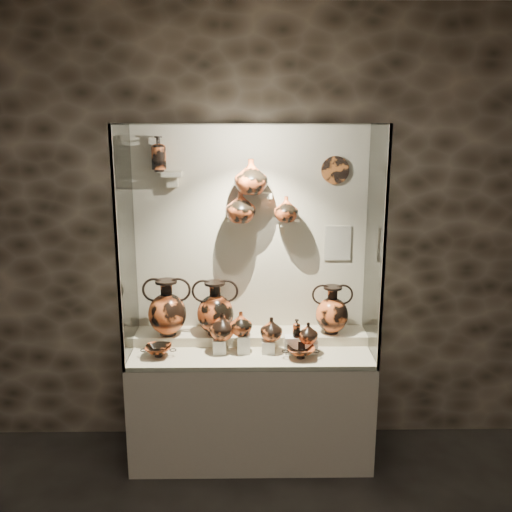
{
  "coord_description": "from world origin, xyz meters",
  "views": [
    {
      "loc": [
        -0.02,
        -1.6,
        2.43
      ],
      "look_at": [
        0.04,
        2.27,
        1.49
      ],
      "focal_mm": 40.0,
      "sensor_mm": 36.0,
      "label": 1
    }
  ],
  "objects": [
    {
      "name": "amphora_right",
      "position": [
        0.59,
        2.33,
        1.08
      ],
      "size": [
        0.32,
        0.32,
        0.36
      ],
      "primitive_type": null,
      "rotation": [
        0.0,
        0.0,
        0.15
      ],
      "color": "#D55B28",
      "rests_on": "rear_tier"
    },
    {
      "name": "lekythos_small",
      "position": [
        0.32,
        2.11,
        1.02
      ],
      "size": [
        0.08,
        0.08,
        0.15
      ],
      "primitive_type": null,
      "rotation": [
        0.0,
        0.0,
        -0.4
      ],
      "color": "#BE4C21",
      "rests_on": "pedestal_d"
    },
    {
      "name": "bracket_ca",
      "position": [
        -0.1,
        2.42,
        1.7
      ],
      "size": [
        0.14,
        0.12,
        0.04
      ],
      "primitive_type": "cube",
      "color": "#BFB299",
      "rests_on": "back_panel"
    },
    {
      "name": "pedestal_d",
      "position": [
        0.28,
        2.13,
        0.89
      ],
      "size": [
        0.09,
        0.09,
        0.12
      ],
      "primitive_type": "cube",
      "color": "silver",
      "rests_on": "front_tier"
    },
    {
      "name": "glass_left",
      "position": [
        -0.85,
        2.18,
        1.6
      ],
      "size": [
        0.01,
        0.6,
        1.6
      ],
      "primitive_type": "cube",
      "color": "white",
      "rests_on": "plinth"
    },
    {
      "name": "front_tier",
      "position": [
        0.0,
        2.18,
        0.82
      ],
      "size": [
        1.68,
        0.58,
        0.03
      ],
      "primitive_type": "cube",
      "color": "beige",
      "rests_on": "plinth"
    },
    {
      "name": "jug_a",
      "position": [
        -0.2,
        2.15,
        1.02
      ],
      "size": [
        0.22,
        0.22,
        0.19
      ],
      "primitive_type": "imported",
      "rotation": [
        0.0,
        0.0,
        -0.23
      ],
      "color": "#D55B28",
      "rests_on": "pedestal_a"
    },
    {
      "name": "ovoid_vase_c",
      "position": [
        0.25,
        2.38,
        1.81
      ],
      "size": [
        0.18,
        0.18,
        0.18
      ],
      "primitive_type": "imported",
      "rotation": [
        0.0,
        0.0,
        -0.04
      ],
      "color": "#BE4C21",
      "rests_on": "bracket_cc"
    },
    {
      "name": "pedestal_a",
      "position": [
        -0.22,
        2.13,
        0.88
      ],
      "size": [
        0.09,
        0.09,
        0.1
      ],
      "primitive_type": "cube",
      "color": "silver",
      "rests_on": "front_tier"
    },
    {
      "name": "glass_front",
      "position": [
        0.0,
        1.88,
        1.6
      ],
      "size": [
        1.7,
        0.01,
        1.6
      ],
      "primitive_type": "cube",
      "color": "white",
      "rests_on": "plinth"
    },
    {
      "name": "pedestal_e",
      "position": [
        0.42,
        2.13,
        0.87
      ],
      "size": [
        0.09,
        0.09,
        0.08
      ],
      "primitive_type": "cube",
      "color": "silver",
      "rests_on": "front_tier"
    },
    {
      "name": "pedestal_c",
      "position": [
        0.12,
        2.13,
        0.88
      ],
      "size": [
        0.09,
        0.09,
        0.09
      ],
      "primitive_type": "cube",
      "color": "silver",
      "rests_on": "front_tier"
    },
    {
      "name": "ovoid_vase_a",
      "position": [
        -0.07,
        2.36,
        1.83
      ],
      "size": [
        0.22,
        0.22,
        0.22
      ],
      "primitive_type": "imported",
      "rotation": [
        0.0,
        0.0,
        -0.06
      ],
      "color": "#BE4C21",
      "rests_on": "bracket_ca"
    },
    {
      "name": "jug_b",
      "position": [
        -0.07,
        2.15,
        1.04
      ],
      "size": [
        0.19,
        0.19,
        0.17
      ],
      "primitive_type": "imported",
      "rotation": [
        0.0,
        0.0,
        0.2
      ],
      "color": "#BE4C21",
      "rests_on": "pedestal_b"
    },
    {
      "name": "jug_e",
      "position": [
        0.4,
        2.11,
        0.98
      ],
      "size": [
        0.17,
        0.17,
        0.14
      ],
      "primitive_type": "imported",
      "rotation": [
        0.0,
        0.0,
        -0.27
      ],
      "color": "#D55B28",
      "rests_on": "pedestal_e"
    },
    {
      "name": "glass_top",
      "position": [
        0.0,
        2.18,
        2.4
      ],
      "size": [
        1.7,
        0.6,
        0.01
      ],
      "primitive_type": "cube",
      "color": "white",
      "rests_on": "back_panel"
    },
    {
      "name": "pedestal_b",
      "position": [
        -0.05,
        2.13,
        0.9
      ],
      "size": [
        0.09,
        0.09,
        0.13
      ],
      "primitive_type": "cube",
      "color": "silver",
      "rests_on": "front_tier"
    },
    {
      "name": "frame_post_left",
      "position": [
        -0.84,
        1.89,
        1.6
      ],
      "size": [
        0.02,
        0.02,
        1.6
      ],
      "primitive_type": "cube",
      "color": "gray",
      "rests_on": "plinth"
    },
    {
      "name": "lekythos_tall",
      "position": [
        -0.64,
        2.41,
        2.21
      ],
      "size": [
        0.12,
        0.12,
        0.28
      ],
      "primitive_type": null,
      "rotation": [
        0.0,
        0.0,
        0.1
      ],
      "color": "#D55B28",
      "rests_on": "bracket_ul"
    },
    {
      "name": "wall_back",
      "position": [
        0.0,
        2.5,
        1.6
      ],
      "size": [
        5.0,
        0.02,
        3.2
      ],
      "primitive_type": "cube",
      "color": "#2A231A",
      "rests_on": "ground"
    },
    {
      "name": "wall_plate",
      "position": [
        0.6,
        2.47,
        2.07
      ],
      "size": [
        0.2,
        0.02,
        0.2
      ],
      "primitive_type": "cylinder",
      "rotation": [
        1.57,
        0.0,
        0.0
      ],
      "color": "#AE5722",
      "rests_on": "back_panel"
    },
    {
      "name": "back_panel",
      "position": [
        0.0,
        2.5,
        1.6
      ],
      "size": [
        1.7,
        0.03,
        1.6
      ],
      "primitive_type": "cube",
      "color": "#BFB299",
      "rests_on": "plinth"
    },
    {
      "name": "plinth",
      "position": [
        0.0,
        2.18,
        0.4
      ],
      "size": [
        1.7,
        0.6,
        0.8
      ],
      "primitive_type": "cube",
      "color": "#BFB299",
      "rests_on": "floor"
    },
    {
      "name": "bracket_cb",
      "position": [
        0.1,
        2.42,
        1.9
      ],
      "size": [
        0.1,
        0.12,
        0.04
      ],
      "primitive_type": "cube",
      "color": "#BFB299",
      "rests_on": "back_panel"
    },
    {
      "name": "bracket_ul",
      "position": [
        -0.55,
        2.42,
        2.05
      ],
      "size": [
        0.14,
        0.12,
        0.04
      ],
      "primitive_type": "cube",
      "color": "#BFB299",
      "rests_on": "back_panel"
    },
    {
      "name": "info_placard",
      "position": [
        0.64,
        2.47,
        1.54
      ],
      "size": [
        0.19,
        0.01,
        0.26
      ],
      "primitive_type": "cube",
      "color": "beige",
      "rests_on": "back_panel"
    },
    {
      "name": "kylix_right",
      "position": [
        0.34,
        2.04,
        0.88
      ],
      "size": [
        0.26,
        0.22,
        0.1
      ],
      "primitive_type": null,
      "rotation": [
        0.0,
        0.0,
        -0.05
      ],
      "color": "#D55B28",
      "rests_on": "front_tier"
    },
    {
      "name": "amphora_left",
      "position": [
        -0.6,
        2.3,
        1.11
      ],
      "size": [
        0.44,
        0.44,
        0.41
      ],
      "primitive_type": null,
      "rotation": [
        0.0,
        0.0,
        0.42
      ],
      "color": "#D55B28",
      "rests_on": "rear_tier"
    },
    {
      "name": "ovoid_vase_b",
      "position": [
        0.0,
        2.35,
        2.04
      ],
      "size": [
        0.26,
        0.26,
        0.24
      ],
      "primitive_type": "imported",
      "rotation": [
        0.0,
        0.0,
        0.13
      ],
      "color": "#BE4C21",
      "rests_on": "bracket_cb"
    },
    {
      "name": "frame_post_right",
      "position": [
        0.84,
        1.89,
        1.6
      ],
      "size": [
        0.02,
        0.02,
        1.6
      ],
      "primitive_type": "cube",
      "color": "gray",
      "rests_on": "plinth"
    },
    {
      "name": "glass_right",
      "position": [
        0.85,
        2.18,
        1.6
      ],
      "size": [
        0.01,
        0.6,
        1.6
      ],
      "primitive_type": "cube",
      "color": "white",
      "rests_on": "plinth"
    },
    {
      "name": "jug_c",
      "position": [
        0.14,
        2.14,
        1.0
      ],
      "size": [
        0.17,
        0.17,
        0.16
      ],
      "primitive_type": "imported",
      "rotation": [
        0.0,
        0.0,
        0.06
      ],
      "color": "#D55B28",
      "rests_on": "pedestal_c"
    },
    {
      "name": "bracket_cc",
      "position": [
        0.28,
        2.42,
        1.7
      ],
      "size": [
        0.14,
        0.12,
        0.04
      ],
      "primitive_type": "cube",
      "color": "#BFB299",
      "rests_on": "back_panel"
    },
    {
      "name": "rear_tier",
      "position": [
        0.0,
        2.35,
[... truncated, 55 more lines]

